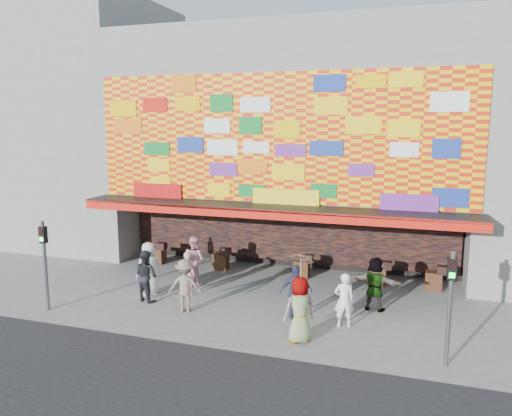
# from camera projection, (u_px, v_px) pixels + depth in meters

# --- Properties ---
(ground) EXTENTS (90.00, 90.00, 0.00)m
(ground) POSITION_uv_depth(u_px,v_px,m) (239.00, 315.00, 16.08)
(ground) COLOR slate
(ground) RESTS_ON ground
(shop_building) EXTENTS (15.20, 9.40, 10.00)m
(shop_building) POSITION_uv_depth(u_px,v_px,m) (300.00, 143.00, 22.86)
(shop_building) COLOR gray
(shop_building) RESTS_ON ground
(neighbor_left) EXTENTS (11.00, 8.00, 12.00)m
(neighbor_left) POSITION_uv_depth(u_px,v_px,m) (61.00, 126.00, 26.58)
(neighbor_left) COLOR gray
(neighbor_left) RESTS_ON ground
(signal_left) EXTENTS (0.22, 0.20, 3.00)m
(signal_left) POSITION_uv_depth(u_px,v_px,m) (45.00, 255.00, 16.28)
(signal_left) COLOR #59595B
(signal_left) RESTS_ON ground
(signal_right) EXTENTS (0.22, 0.20, 3.00)m
(signal_right) POSITION_uv_depth(u_px,v_px,m) (450.00, 296.00, 12.45)
(signal_right) COLOR #59595B
(signal_right) RESTS_ON ground
(ped_a) EXTENTS (1.10, 1.09, 1.92)m
(ped_a) POSITION_uv_depth(u_px,v_px,m) (149.00, 268.00, 17.92)
(ped_a) COLOR silver
(ped_a) RESTS_ON ground
(ped_b) EXTENTS (0.68, 0.57, 1.59)m
(ped_b) POSITION_uv_depth(u_px,v_px,m) (188.00, 273.00, 17.94)
(ped_b) COLOR #DA8F8D
(ped_b) RESTS_ON ground
(ped_c) EXTENTS (1.05, 0.93, 1.80)m
(ped_c) POSITION_uv_depth(u_px,v_px,m) (146.00, 275.00, 17.29)
(ped_c) COLOR black
(ped_c) RESTS_ON ground
(ped_d) EXTENTS (1.27, 0.95, 1.75)m
(ped_d) POSITION_uv_depth(u_px,v_px,m) (185.00, 286.00, 16.30)
(ped_d) COLOR #796758
(ped_d) RESTS_ON ground
(ped_e) EXTENTS (1.11, 0.76, 1.75)m
(ped_e) POSITION_uv_depth(u_px,v_px,m) (296.00, 292.00, 15.71)
(ped_e) COLOR #313556
(ped_e) RESTS_ON ground
(ped_f) EXTENTS (1.74, 0.81, 1.80)m
(ped_f) POSITION_uv_depth(u_px,v_px,m) (375.00, 284.00, 16.40)
(ped_f) COLOR gray
(ped_f) RESTS_ON ground
(ped_g) EXTENTS (1.10, 1.03, 1.90)m
(ped_g) POSITION_uv_depth(u_px,v_px,m) (300.00, 310.00, 13.99)
(ped_g) COLOR gray
(ped_g) RESTS_ON ground
(ped_h) EXTENTS (0.71, 0.58, 1.68)m
(ped_h) POSITION_uv_depth(u_px,v_px,m) (344.00, 300.00, 15.07)
(ped_h) COLOR white
(ped_h) RESTS_ON ground
(ped_i) EXTENTS (1.11, 1.00, 1.87)m
(ped_i) POSITION_uv_depth(u_px,v_px,m) (194.00, 260.00, 19.13)
(ped_i) COLOR pink
(ped_i) RESTS_ON ground
(parasol) EXTENTS (1.01, 1.02, 1.82)m
(parasol) POSITION_uv_depth(u_px,v_px,m) (300.00, 269.00, 13.79)
(parasol) COLOR beige
(parasol) RESTS_ON ground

